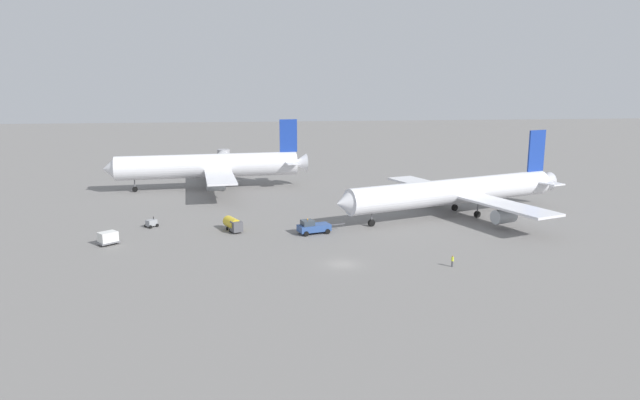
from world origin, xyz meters
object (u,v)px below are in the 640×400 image
at_px(gse_fuel_bowser_stubby, 233,224).
at_px(jet_bridge, 221,158).
at_px(gse_container_dolly_flat, 108,238).
at_px(airliner_being_pushed, 456,192).
at_px(gse_gpu_cart_small, 151,223).
at_px(ground_crew_ramp_agent_by_cones, 452,261).
at_px(airliner_at_gate_left, 210,166).
at_px(pushback_tug, 313,227).

bearing_deg(gse_fuel_bowser_stubby, jet_bridge, 93.84).
bearing_deg(gse_container_dolly_flat, jet_bridge, 78.75).
relative_size(airliner_being_pushed, jet_bridge, 2.86).
height_order(gse_gpu_cart_small, ground_crew_ramp_agent_by_cones, gse_gpu_cart_small).
height_order(airliner_at_gate_left, gse_fuel_bowser_stubby, airliner_at_gate_left).
height_order(airliner_at_gate_left, ground_crew_ramp_agent_by_cones, airliner_at_gate_left).
relative_size(ground_crew_ramp_agent_by_cones, jet_bridge, 0.10).
distance_m(gse_fuel_bowser_stubby, ground_crew_ramp_agent_by_cones, 40.12).
distance_m(airliner_at_gate_left, gse_gpu_cart_small, 38.76).
relative_size(pushback_tug, ground_crew_ramp_agent_by_cones, 5.22).
height_order(pushback_tug, ground_crew_ramp_agent_by_cones, pushback_tug).
distance_m(ground_crew_ramp_agent_by_cones, jet_bridge, 102.71).
bearing_deg(pushback_tug, gse_gpu_cart_small, 164.25).
xyz_separation_m(pushback_tug, gse_gpu_cart_small, (-28.98, 8.18, -0.39)).
bearing_deg(jet_bridge, gse_gpu_cart_small, -98.70).
xyz_separation_m(pushback_tug, jet_bridge, (-18.77, 74.90, 2.77)).
relative_size(airliner_at_gate_left, airliner_being_pushed, 0.97).
relative_size(gse_container_dolly_flat, jet_bridge, 0.22).
distance_m(pushback_tug, gse_container_dolly_flat, 34.34).
xyz_separation_m(gse_fuel_bowser_stubby, jet_bridge, (-4.80, 71.55, 2.61)).
height_order(gse_fuel_bowser_stubby, ground_crew_ramp_agent_by_cones, gse_fuel_bowser_stubby).
xyz_separation_m(airliner_being_pushed, jet_bridge, (-48.46, 64.64, -0.89)).
distance_m(airliner_at_gate_left, jet_bridge, 29.35).
distance_m(airliner_at_gate_left, airliner_being_pushed, 61.34).
bearing_deg(gse_gpu_cart_small, ground_crew_ramp_agent_by_cones, -31.87).
distance_m(airliner_at_gate_left, pushback_tug, 50.21).
distance_m(airliner_being_pushed, gse_fuel_bowser_stubby, 44.34).
bearing_deg(airliner_at_gate_left, gse_container_dolly_flat, -105.92).
distance_m(airliner_at_gate_left, gse_fuel_bowser_stubby, 43.01).
relative_size(airliner_at_gate_left, ground_crew_ramp_agent_by_cones, 29.13).
bearing_deg(jet_bridge, gse_container_dolly_flat, -101.25).
bearing_deg(gse_fuel_bowser_stubby, airliner_at_gate_left, 98.66).
bearing_deg(airliner_at_gate_left, gse_fuel_bowser_stubby, -81.34).
bearing_deg(gse_container_dolly_flat, gse_gpu_cart_small, 64.45).
xyz_separation_m(gse_fuel_bowser_stubby, ground_crew_ramp_agent_by_cones, (31.89, -24.33, -0.45)).
bearing_deg(airliner_being_pushed, gse_gpu_cart_small, -177.96).
bearing_deg(pushback_tug, airliner_at_gate_left, 114.09).
bearing_deg(gse_gpu_cart_small, airliner_at_gate_left, 77.11).
distance_m(airliner_being_pushed, pushback_tug, 31.63).
xyz_separation_m(airliner_being_pushed, gse_gpu_cart_small, (-58.67, -2.09, -4.05)).
distance_m(gse_fuel_bowser_stubby, gse_container_dolly_flat, 21.16).
xyz_separation_m(gse_fuel_bowser_stubby, gse_container_dolly_flat, (-20.25, -6.14, -0.16)).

